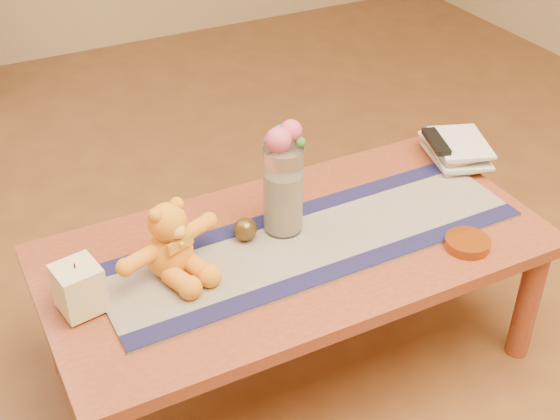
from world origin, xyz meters
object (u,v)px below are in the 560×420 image
glass_vase (283,190)px  tv_remote (436,141)px  teddy_bear (168,239)px  bronze_ball (245,229)px  book_bottom (432,160)px  amber_dish (467,243)px  pillar_candle (79,288)px

glass_vase → tv_remote: bearing=9.5°
teddy_bear → glass_vase: bearing=-13.6°
bronze_ball → teddy_bear: bearing=-171.4°
teddy_bear → book_bottom: size_ratio=1.33×
glass_vase → bronze_ball: (-0.12, 0.00, -0.10)m
glass_vase → amber_dish: size_ratio=2.09×
pillar_candle → glass_vase: glass_vase is taller
pillar_candle → glass_vase: size_ratio=0.48×
tv_remote → amber_dish: tv_remote is taller
pillar_candle → book_bottom: bearing=8.5°
pillar_candle → bronze_ball: (0.48, 0.07, -0.03)m
bronze_ball → book_bottom: size_ratio=0.30×
pillar_candle → amber_dish: 1.04m
book_bottom → teddy_bear: bearing=-156.9°
glass_vase → amber_dish: glass_vase is taller
pillar_candle → bronze_ball: size_ratio=1.87×
tv_remote → amber_dish: (-0.19, -0.40, -0.07)m
teddy_bear → book_bottom: (0.96, 0.14, -0.10)m
pillar_candle → tv_remote: bearing=8.1°
tv_remote → book_bottom: bearing=90.0°
pillar_candle → amber_dish: pillar_candle is taller
pillar_candle → tv_remote: pillar_candle is taller
glass_vase → tv_remote: 0.61m
pillar_candle → amber_dish: size_ratio=1.00×
bronze_ball → book_bottom: bronze_ball is taller
amber_dish → tv_remote: bearing=64.9°
bronze_ball → book_bottom: 0.73m
glass_vase → bronze_ball: bearing=178.8°
pillar_candle → amber_dish: (1.01, -0.23, -0.06)m
teddy_bear → bronze_ball: 0.24m
teddy_bear → amber_dish: size_ratio=2.39×
book_bottom → bronze_ball: bearing=-156.9°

